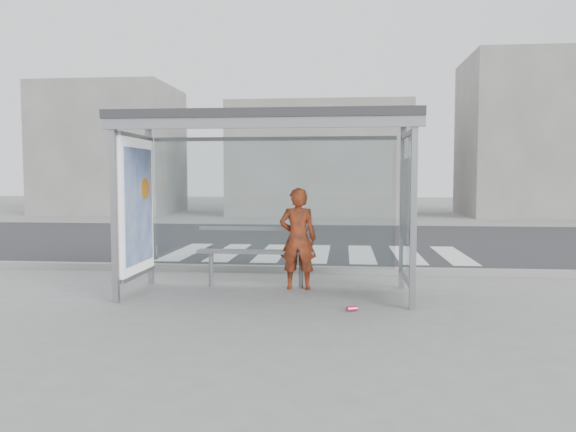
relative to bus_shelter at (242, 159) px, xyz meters
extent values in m
plane|color=slate|center=(0.37, -0.06, -1.98)|extent=(80.00, 80.00, 0.00)
cube|color=#262629|center=(0.37, 6.94, -1.98)|extent=(30.00, 10.00, 0.01)
cube|color=gray|center=(0.37, 1.89, -1.92)|extent=(30.00, 0.18, 0.12)
cube|color=silver|center=(-2.13, 4.44, -1.98)|extent=(0.55, 3.00, 0.00)
cube|color=silver|center=(-1.13, 4.44, -1.98)|extent=(0.55, 3.00, 0.00)
cube|color=silver|center=(-0.13, 4.44, -1.98)|extent=(0.55, 3.00, 0.00)
cube|color=silver|center=(0.87, 4.44, -1.98)|extent=(0.55, 3.00, 0.00)
cube|color=silver|center=(1.87, 4.44, -1.98)|extent=(0.55, 3.00, 0.00)
cube|color=silver|center=(2.87, 4.44, -1.98)|extent=(0.55, 3.00, 0.00)
cube|color=silver|center=(3.87, 4.44, -1.98)|extent=(0.55, 3.00, 0.00)
cube|color=gray|center=(-1.63, -0.76, -0.73)|extent=(0.08, 0.08, 2.50)
cube|color=gray|center=(2.37, -0.76, -0.73)|extent=(0.08, 0.08, 2.50)
cube|color=gray|center=(-1.63, 0.64, -0.73)|extent=(0.08, 0.08, 2.50)
cube|color=gray|center=(2.37, 0.64, -0.73)|extent=(0.08, 0.08, 2.50)
cube|color=#2D2D30|center=(0.37, -0.06, 0.58)|extent=(4.25, 1.65, 0.12)
cube|color=gray|center=(0.37, -0.82, 0.47)|extent=(4.25, 0.06, 0.18)
cube|color=white|center=(0.37, 0.64, -0.68)|extent=(3.80, 0.02, 2.00)
cube|color=white|center=(-1.63, -0.06, -0.68)|extent=(0.15, 1.25, 2.00)
cube|color=blue|center=(-1.54, -0.06, -0.68)|extent=(0.01, 1.10, 1.70)
cylinder|color=orange|center=(-1.53, 0.19, -0.43)|extent=(0.02, 0.32, 0.32)
cube|color=white|center=(2.37, -0.06, -0.68)|extent=(0.03, 1.25, 2.00)
cube|color=beige|center=(2.34, -0.01, -0.58)|extent=(0.03, 0.86, 1.16)
cube|color=slate|center=(-9.63, 17.94, 1.02)|extent=(6.00, 5.00, 6.00)
cube|color=slate|center=(0.37, 17.94, 0.52)|extent=(8.00, 5.00, 5.00)
cube|color=slate|center=(9.37, 17.94, 1.52)|extent=(5.00, 5.00, 7.00)
imported|color=#EA5716|center=(0.78, 0.44, -1.20)|extent=(0.58, 0.38, 1.56)
cube|color=slate|center=(0.11, 0.51, -1.42)|extent=(1.83, 0.22, 0.05)
cylinder|color=slate|center=(-0.60, 0.51, -1.72)|extent=(0.07, 0.07, 0.53)
cylinder|color=slate|center=(0.82, 0.51, -1.72)|extent=(0.07, 0.07, 0.53)
cube|color=slate|center=(0.11, 0.60, -1.07)|extent=(1.83, 0.04, 0.06)
cylinder|color=#DB405E|center=(1.59, -0.94, -1.95)|extent=(0.15, 0.12, 0.07)
camera|label=1|loc=(1.48, -8.09, -0.26)|focal=35.00mm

